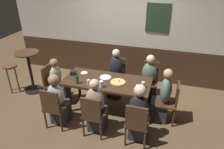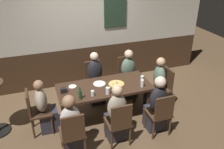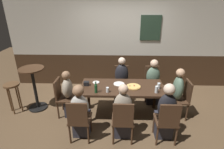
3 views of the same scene
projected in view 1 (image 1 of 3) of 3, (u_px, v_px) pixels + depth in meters
ground_plane at (107, 109)px, 4.70m from camera, size 12.00×12.00×0.00m
wall_back at (126, 32)px, 5.50m from camera, size 6.40×0.13×2.60m
dining_table at (107, 84)px, 4.39m from camera, size 1.81×0.81×0.74m
chair_head_east at (171, 101)px, 4.14m from camera, size 0.40×0.40×0.88m
chair_mid_near at (93, 114)px, 3.77m from camera, size 0.40×0.40×0.88m
chair_mid_far at (117, 74)px, 5.16m from camera, size 0.40×0.40×0.88m
chair_left_near at (54, 106)px, 3.97m from camera, size 0.40×0.40×0.88m
chair_head_west at (52, 82)px, 4.80m from camera, size 0.40×0.40×0.88m
chair_right_near at (137, 122)px, 3.57m from camera, size 0.40×0.40×0.88m
chair_right_far at (149, 78)px, 4.96m from camera, size 0.40×0.40×0.88m
person_head_east at (162, 99)px, 4.18m from camera, size 0.37×0.34×1.17m
person_mid_near at (96, 109)px, 3.92m from camera, size 0.34×0.37×1.14m
person_mid_far at (115, 77)px, 5.03m from camera, size 0.34×0.37×1.17m
person_left_near at (58, 102)px, 4.12m from camera, size 0.34×0.37×1.11m
person_head_west at (59, 85)px, 4.78m from camera, size 0.37×0.34×1.08m
person_right_near at (139, 116)px, 3.71m from camera, size 0.34×0.37×1.16m
person_right_far at (148, 82)px, 4.84m from camera, size 0.34×0.37×1.13m
pizza at (118, 82)px, 4.28m from camera, size 0.31×0.31×0.03m
beer_glass_tall at (88, 83)px, 4.19m from camera, size 0.06×0.06×0.11m
highball_clear at (101, 85)px, 4.09m from camera, size 0.08×0.08×0.13m
tumbler_water at (143, 85)px, 4.07m from camera, size 0.06×0.06×0.13m
pint_glass_pale at (137, 89)px, 3.94m from camera, size 0.06×0.06×0.15m
beer_bottle_green at (77, 79)px, 4.21m from camera, size 0.06×0.06×0.24m
plate_white_large at (105, 77)px, 4.47m from camera, size 0.24×0.24×0.01m
plate_white_small at (84, 73)px, 4.65m from camera, size 0.15×0.15×0.01m
condiment_caddy at (73, 73)px, 4.56m from camera, size 0.11×0.09×0.09m
side_bar_table at (30, 69)px, 5.13m from camera, size 0.56×0.56×1.05m
bar_stool at (11, 71)px, 5.14m from camera, size 0.34×0.34×0.72m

